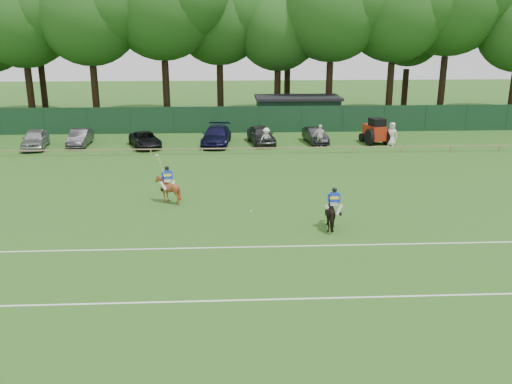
{
  "coord_description": "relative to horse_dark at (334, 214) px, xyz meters",
  "views": [
    {
      "loc": [
        -0.85,
        -23.8,
        9.57
      ],
      "look_at": [
        0.5,
        3.0,
        1.4
      ],
      "focal_mm": 38.0,
      "sensor_mm": 36.0,
      "label": 1
    }
  ],
  "objects": [
    {
      "name": "rider_dark",
      "position": [
        -0.0,
        -0.01,
        0.71
      ],
      "size": [
        0.94,
        0.39,
        1.41
      ],
      "rotation": [
        0.0,
        0.0,
        3.09
      ],
      "color": "silver",
      "rests_on": "ground"
    },
    {
      "name": "polo_ball",
      "position": [
        -3.95,
        2.72,
        -0.73
      ],
      "size": [
        0.09,
        0.09,
        0.09
      ],
      "primitive_type": "sphere",
      "color": "silver",
      "rests_on": "ground"
    },
    {
      "name": "horse_dark",
      "position": [
        0.0,
        0.0,
        0.0
      ],
      "size": [
        0.93,
        1.87,
        1.55
      ],
      "primitive_type": "imported",
      "rotation": [
        0.0,
        0.0,
        3.09
      ],
      "color": "black",
      "rests_on": "ground"
    },
    {
      "name": "suv_black",
      "position": [
        -12.08,
        19.73,
        -0.14
      ],
      "size": [
        3.49,
        4.96,
        1.26
      ],
      "primitive_type": "imported",
      "rotation": [
        0.0,
        0.0,
        0.34
      ],
      "color": "black",
      "rests_on": "ground"
    },
    {
      "name": "sedan_silver",
      "position": [
        -21.05,
        19.75,
        0.0
      ],
      "size": [
        2.55,
        4.78,
        1.55
      ],
      "primitive_type": "imported",
      "rotation": [
        0.0,
        0.0,
        0.16
      ],
      "color": "#9EA0A3",
      "rests_on": "ground"
    },
    {
      "name": "tree_row",
      "position": [
        -2.24,
        33.82,
        -0.77
      ],
      "size": [
        96.0,
        12.0,
        21.0
      ],
      "primitive_type": null,
      "color": "#26561C",
      "rests_on": "ground"
    },
    {
      "name": "sedan_navy",
      "position": [
        -6.17,
        20.39,
        0.01
      ],
      "size": [
        2.71,
        5.58,
        1.56
      ],
      "primitive_type": "imported",
      "rotation": [
        0.0,
        0.0,
        -0.1
      ],
      "color": "black",
      "rests_on": "ground"
    },
    {
      "name": "utility_shed",
      "position": [
        1.76,
        28.82,
        0.76
      ],
      "size": [
        8.4,
        4.4,
        3.04
      ],
      "color": "#14331E",
      "rests_on": "ground"
    },
    {
      "name": "horse_chestnut",
      "position": [
        -8.6,
        4.62,
        0.01
      ],
      "size": [
        1.56,
        1.68,
        1.56
      ],
      "primitive_type": "imported",
      "rotation": [
        0.0,
        0.0,
        3.38
      ],
      "color": "brown",
      "rests_on": "ground"
    },
    {
      "name": "pitch_lines",
      "position": [
        -4.24,
        -4.68,
        -0.77
      ],
      "size": [
        60.0,
        5.1,
        0.01
      ],
      "color": "silver",
      "rests_on": "ground"
    },
    {
      "name": "rider_chestnut",
      "position": [
        -8.6,
        4.6,
        0.73
      ],
      "size": [
        0.97,
        0.51,
        2.05
      ],
      "rotation": [
        0.0,
        0.0,
        3.38
      ],
      "color": "silver",
      "rests_on": "ground"
    },
    {
      "name": "hatch_grey",
      "position": [
        -2.35,
        20.57,
        -0.0
      ],
      "size": [
        2.6,
        4.79,
        1.55
      ],
      "primitive_type": "imported",
      "rotation": [
        0.0,
        0.0,
        0.18
      ],
      "color": "#2B2B2D",
      "rests_on": "ground"
    },
    {
      "name": "perimeter_fence",
      "position": [
        -4.24,
        25.82,
        0.48
      ],
      "size": [
        92.08,
        0.08,
        2.5
      ],
      "color": "#14351E",
      "rests_on": "ground"
    },
    {
      "name": "estate_black",
      "position": [
        2.33,
        20.66,
        -0.11
      ],
      "size": [
        1.88,
        4.16,
        1.32
      ],
      "primitive_type": "imported",
      "rotation": [
        0.0,
        0.0,
        0.12
      ],
      "color": "black",
      "rests_on": "ground"
    },
    {
      "name": "spectator_right",
      "position": [
        8.58,
        19.32,
        0.21
      ],
      "size": [
        1.15,
        1.06,
        1.97
      ],
      "primitive_type": "imported",
      "rotation": [
        0.0,
        0.0,
        -0.59
      ],
      "color": "silver",
      "rests_on": "ground"
    },
    {
      "name": "pitch_rail",
      "position": [
        -4.24,
        16.82,
        -0.33
      ],
      "size": [
        62.1,
        0.1,
        0.5
      ],
      "color": "#997F5B",
      "rests_on": "ground"
    },
    {
      "name": "spectator_left",
      "position": [
        -2.04,
        18.67,
        0.09
      ],
      "size": [
        1.28,
        1.02,
        1.73
      ],
      "primitive_type": "imported",
      "rotation": [
        0.0,
        0.0,
        0.39
      ],
      "color": "silver",
      "rests_on": "ground"
    },
    {
      "name": "ground",
      "position": [
        -4.24,
        -1.18,
        -0.77
      ],
      "size": [
        160.0,
        160.0,
        0.0
      ],
      "primitive_type": "plane",
      "color": "#1E4C14",
      "rests_on": "ground"
    },
    {
      "name": "spectator_mid",
      "position": [
        2.37,
        18.73,
        0.21
      ],
      "size": [
        1.23,
        0.72,
        1.96
      ],
      "primitive_type": "imported",
      "rotation": [
        0.0,
        0.0,
        0.23
      ],
      "color": "silver",
      "rests_on": "ground"
    },
    {
      "name": "tractor",
      "position": [
        7.4,
        20.18,
        0.28
      ],
      "size": [
        2.29,
        2.97,
        2.23
      ],
      "rotation": [
        0.0,
        0.0,
        0.22
      ],
      "color": "#A1240E",
      "rests_on": "ground"
    },
    {
      "name": "sedan_grey",
      "position": [
        -17.64,
        20.61,
        -0.09
      ],
      "size": [
        1.55,
        4.19,
        1.37
      ],
      "primitive_type": "imported",
      "rotation": [
        0.0,
        0.0,
        0.02
      ],
      "color": "#2E2D30",
      "rests_on": "ground"
    }
  ]
}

